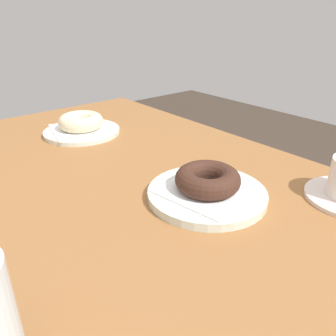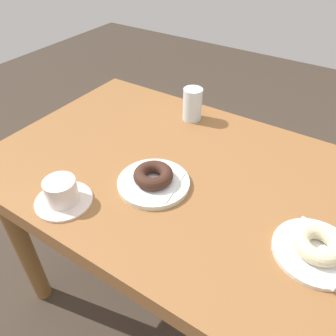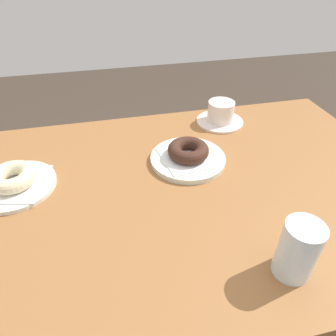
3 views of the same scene
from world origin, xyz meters
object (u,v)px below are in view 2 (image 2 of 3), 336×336
donut_chocolate_ring (153,175)px  coffee_cup (62,193)px  donut_sugar_ring (319,244)px  plate_sugar_ring (315,252)px  plate_chocolate_ring (154,183)px  water_glass (192,104)px

donut_chocolate_ring → coffee_cup: bearing=-131.1°
donut_sugar_ring → donut_chocolate_ring: bearing=-178.6°
coffee_cup → plate_sugar_ring: bearing=18.0°
donut_sugar_ring → plate_chocolate_ring: 0.44m
plate_sugar_ring → plate_chocolate_ring: 0.44m
plate_sugar_ring → plate_chocolate_ring: (-0.44, -0.01, 0.00)m
plate_chocolate_ring → water_glass: 0.39m
plate_chocolate_ring → coffee_cup: coffee_cup is taller
plate_sugar_ring → water_glass: 0.65m
donut_sugar_ring → water_glass: (-0.53, 0.36, 0.03)m
donut_sugar_ring → donut_chocolate_ring: size_ratio=1.02×
donut_sugar_ring → coffee_cup: coffee_cup is taller
donut_sugar_ring → coffee_cup: size_ratio=0.75×
plate_chocolate_ring → donut_sugar_ring: bearing=1.4°
water_glass → donut_sugar_ring: bearing=-34.2°
water_glass → coffee_cup: 0.56m
water_glass → plate_sugar_ring: bearing=-34.2°
plate_sugar_ring → water_glass: bearing=145.8°
coffee_cup → water_glass: bearing=82.7°
donut_sugar_ring → water_glass: water_glass is taller
plate_sugar_ring → donut_sugar_ring: 0.03m
plate_sugar_ring → plate_chocolate_ring: bearing=-178.6°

